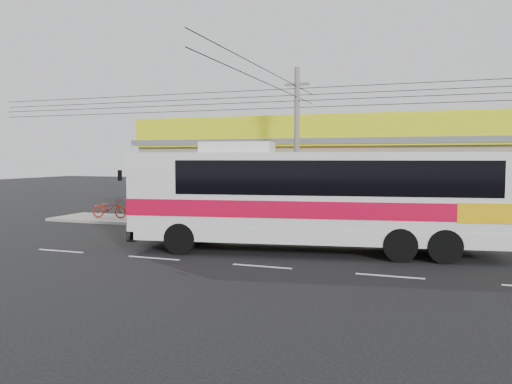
{
  "coord_description": "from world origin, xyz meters",
  "views": [
    {
      "loc": [
        5.09,
        -17.56,
        3.53
      ],
      "look_at": [
        -1.79,
        2.0,
        2.08
      ],
      "focal_mm": 35.0,
      "sensor_mm": 36.0,
      "label": 1
    }
  ],
  "objects_px": {
    "coach_bus": "(316,193)",
    "motorbike_dark": "(154,211)",
    "utility_pole": "(297,97)",
    "motorbike_red": "(109,208)"
  },
  "relations": [
    {
      "from": "coach_bus",
      "to": "motorbike_red",
      "type": "height_order",
      "value": "coach_bus"
    },
    {
      "from": "coach_bus",
      "to": "motorbike_red",
      "type": "distance_m",
      "value": 13.98
    },
    {
      "from": "motorbike_red",
      "to": "utility_pole",
      "type": "relative_size",
      "value": 0.06
    },
    {
      "from": "coach_bus",
      "to": "utility_pole",
      "type": "bearing_deg",
      "value": 104.11
    },
    {
      "from": "coach_bus",
      "to": "motorbike_dark",
      "type": "height_order",
      "value": "coach_bus"
    },
    {
      "from": "motorbike_dark",
      "to": "utility_pole",
      "type": "distance_m",
      "value": 10.11
    },
    {
      "from": "coach_bus",
      "to": "utility_pole",
      "type": "xyz_separation_m",
      "value": [
        -1.9,
        4.34,
        4.09
      ]
    },
    {
      "from": "motorbike_red",
      "to": "motorbike_dark",
      "type": "relative_size",
      "value": 1.38
    },
    {
      "from": "motorbike_dark",
      "to": "utility_pole",
      "type": "bearing_deg",
      "value": -96.09
    },
    {
      "from": "coach_bus",
      "to": "motorbike_dark",
      "type": "xyz_separation_m",
      "value": [
        -10.18,
        5.52,
        -1.59
      ]
    }
  ]
}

